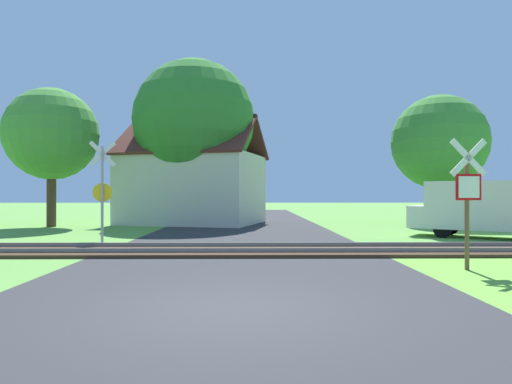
% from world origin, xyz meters
% --- Properties ---
extents(ground_plane, '(160.00, 160.00, 0.00)m').
position_xyz_m(ground_plane, '(0.00, 0.00, 0.00)').
color(ground_plane, '#5B933D').
extents(road_asphalt, '(8.20, 80.00, 0.01)m').
position_xyz_m(road_asphalt, '(0.00, 2.00, 0.00)').
color(road_asphalt, '#2D2D30').
rests_on(road_asphalt, ground).
extents(rail_track, '(60.00, 2.60, 0.22)m').
position_xyz_m(rail_track, '(0.00, 6.70, 0.06)').
color(rail_track, '#422D1E').
rests_on(rail_track, ground).
extents(stop_sign_near, '(0.88, 0.16, 3.01)m').
position_xyz_m(stop_sign_near, '(5.29, 3.50, 1.73)').
color(stop_sign_near, brown).
rests_on(stop_sign_near, ground).
extents(crossing_sign_far, '(0.87, 0.20, 3.53)m').
position_xyz_m(crossing_sign_far, '(-4.67, 8.55, 1.97)').
color(crossing_sign_far, '#9E9EA5').
rests_on(crossing_sign_far, ground).
extents(house, '(9.03, 7.93, 6.25)m').
position_xyz_m(house, '(-3.03, 19.85, 2.17)').
color(house, beige).
rests_on(house, ground).
extents(tree_far, '(5.32, 5.32, 7.32)m').
position_xyz_m(tree_far, '(11.02, 18.84, 4.65)').
color(tree_far, '#513823').
rests_on(tree_far, ground).
extents(tree_left, '(4.82, 4.82, 7.29)m').
position_xyz_m(tree_left, '(-10.16, 17.23, 4.86)').
color(tree_left, '#513823').
rests_on(tree_left, ground).
extents(tree_center, '(6.91, 6.91, 9.39)m').
position_xyz_m(tree_center, '(-2.91, 19.20, 5.93)').
color(tree_center, '#513823').
rests_on(tree_center, ground).
extents(mail_truck, '(5.09, 4.30, 2.24)m').
position_xyz_m(mail_truck, '(9.39, 11.04, 1.24)').
color(mail_truck, silver).
rests_on(mail_truck, ground).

